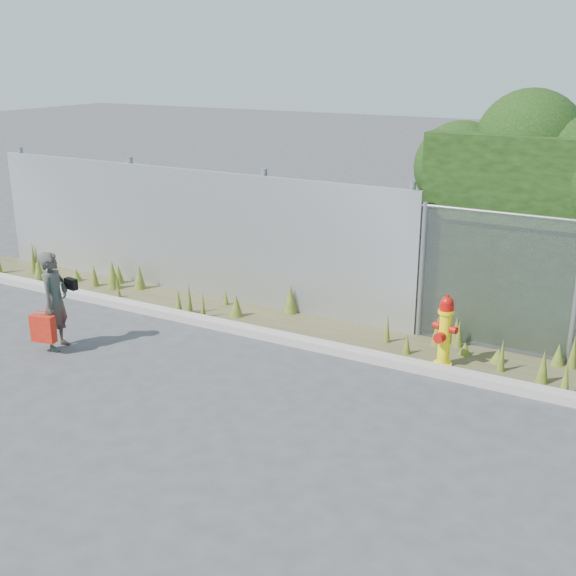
# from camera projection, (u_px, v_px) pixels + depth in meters

# --- Properties ---
(ground) EXTENTS (80.00, 80.00, 0.00)m
(ground) POSITION_uv_depth(u_px,v_px,m) (254.00, 400.00, 8.89)
(ground) COLOR #3D3D40
(ground) RESTS_ON ground
(curb) EXTENTS (16.00, 0.22, 0.12)m
(curb) POSITION_uv_depth(u_px,v_px,m) (320.00, 346.00, 10.36)
(curb) COLOR #A19C91
(curb) RESTS_ON ground
(weed_strip) EXTENTS (16.00, 1.33, 0.54)m
(weed_strip) POSITION_uv_depth(u_px,v_px,m) (310.00, 319.00, 11.14)
(weed_strip) COLOR #474229
(weed_strip) RESTS_ON ground
(corrugated_fence) EXTENTS (8.50, 0.21, 2.30)m
(corrugated_fence) POSITION_uv_depth(u_px,v_px,m) (186.00, 232.00, 12.54)
(corrugated_fence) COLOR #AEB0B5
(corrugated_fence) RESTS_ON ground
(fire_hydrant) EXTENTS (0.35, 0.31, 1.03)m
(fire_hydrant) POSITION_uv_depth(u_px,v_px,m) (445.00, 332.00, 9.67)
(fire_hydrant) COLOR #FEE80D
(fire_hydrant) RESTS_ON ground
(woman) EXTENTS (0.48, 0.60, 1.43)m
(woman) POSITION_uv_depth(u_px,v_px,m) (55.00, 301.00, 10.23)
(woman) COLOR #0E5D49
(woman) RESTS_ON ground
(red_tote_bag) EXTENTS (0.35, 0.13, 0.46)m
(red_tote_bag) POSITION_uv_depth(u_px,v_px,m) (43.00, 329.00, 10.15)
(red_tote_bag) COLOR #B6350A
(black_shoulder_bag) EXTENTS (0.21, 0.09, 0.16)m
(black_shoulder_bag) POSITION_uv_depth(u_px,v_px,m) (71.00, 284.00, 10.32)
(black_shoulder_bag) COLOR black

